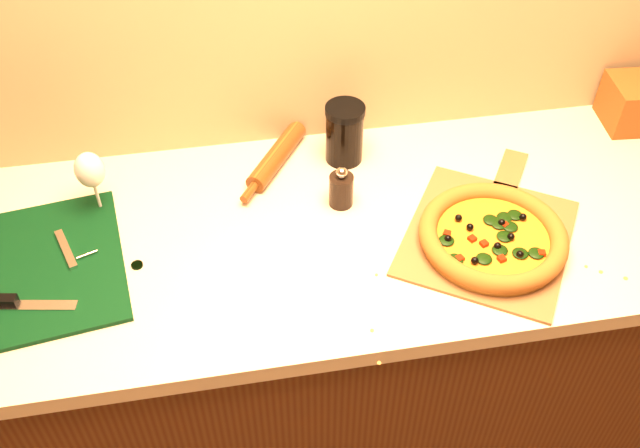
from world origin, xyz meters
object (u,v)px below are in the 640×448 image
at_px(cutting_board, 53,266).
at_px(pepper_grinder, 341,189).
at_px(pizza_peel, 489,233).
at_px(dark_jar, 345,133).
at_px(pizza, 493,236).
at_px(wine_glass, 90,171).
at_px(rolling_pin, 277,156).

relative_size(cutting_board, pepper_grinder, 4.03).
bearing_deg(pizza_peel, dark_jar, 162.53).
relative_size(pizza, pepper_grinder, 3.02).
relative_size(pizza_peel, cutting_board, 1.26).
height_order(cutting_board, wine_glass, wine_glass).
xyz_separation_m(pizza, rolling_pin, (-0.41, 0.35, -0.00)).
height_order(pizza_peel, pizza, pizza).
distance_m(pizza_peel, rolling_pin, 0.52).
bearing_deg(pepper_grinder, dark_jar, 76.37).
distance_m(pizza, cutting_board, 0.91).
height_order(pepper_grinder, dark_jar, dark_jar).
bearing_deg(rolling_pin, pizza_peel, -36.89).
relative_size(rolling_pin, dark_jar, 1.95).
height_order(pizza_peel, rolling_pin, rolling_pin).
bearing_deg(dark_jar, pizza, -53.51).
xyz_separation_m(pizza_peel, wine_glass, (-0.82, 0.22, 0.11)).
relative_size(cutting_board, dark_jar, 2.78).
height_order(wine_glass, dark_jar, wine_glass).
bearing_deg(wine_glass, cutting_board, -118.49).
xyz_separation_m(pepper_grinder, rolling_pin, (-0.12, 0.16, -0.02)).
height_order(pepper_grinder, rolling_pin, pepper_grinder).
bearing_deg(pepper_grinder, cutting_board, -171.50).
distance_m(pizza, pepper_grinder, 0.34).
bearing_deg(wine_glass, pizza_peel, -15.01).
bearing_deg(pepper_grinder, pizza, -32.58).
height_order(pizza_peel, cutting_board, cutting_board).
xyz_separation_m(wine_glass, dark_jar, (0.57, 0.08, -0.04)).
relative_size(pizza, rolling_pin, 1.07).
bearing_deg(rolling_pin, cutting_board, -152.77).
distance_m(pizza, dark_jar, 0.42).
distance_m(pizza_peel, pepper_grinder, 0.33).
height_order(pizza_peel, dark_jar, dark_jar).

